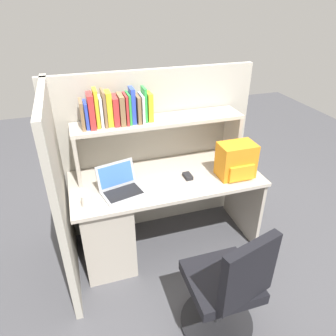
{
  "coord_description": "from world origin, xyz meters",
  "views": [
    {
      "loc": [
        -0.66,
        -2.15,
        2.12
      ],
      "look_at": [
        0.0,
        -0.05,
        0.85
      ],
      "focal_mm": 33.37,
      "sensor_mm": 36.0,
      "label": 1
    }
  ],
  "objects": [
    {
      "name": "reference_books_on_shelf",
      "position": [
        -0.35,
        0.2,
        1.3
      ],
      "size": [
        0.56,
        0.18,
        0.29
      ],
      "color": "olive",
      "rests_on": "overhead_hutch"
    },
    {
      "name": "backpack",
      "position": [
        0.57,
        -0.15,
        0.87
      ],
      "size": [
        0.3,
        0.23,
        0.29
      ],
      "color": "orange",
      "rests_on": "desk"
    },
    {
      "name": "laptop",
      "position": [
        -0.4,
        -0.09,
        0.78
      ],
      "size": [
        0.36,
        0.33,
        0.22
      ],
      "color": "#B7BABF",
      "rests_on": "desk"
    },
    {
      "name": "paper_cup",
      "position": [
        -0.67,
        -0.2,
        0.78
      ],
      "size": [
        0.08,
        0.08,
        0.09
      ],
      "primitive_type": "cylinder",
      "color": "white",
      "rests_on": "desk"
    },
    {
      "name": "overhead_hutch",
      "position": [
        0.0,
        0.2,
        1.08
      ],
      "size": [
        1.44,
        0.28,
        0.45
      ],
      "color": "#B3A99C",
      "rests_on": "desk"
    },
    {
      "name": "computer_mouse",
      "position": [
        0.17,
        -0.06,
        0.75
      ],
      "size": [
        0.06,
        0.11,
        0.03
      ],
      "primitive_type": "cube",
      "rotation": [
        0.0,
        0.0,
        0.04
      ],
      "color": "#262628",
      "rests_on": "desk"
    },
    {
      "name": "office_chair",
      "position": [
        0.11,
        -0.97,
        0.39
      ],
      "size": [
        0.52,
        0.54,
        0.93
      ],
      "rotation": [
        0.0,
        0.0,
        3.41
      ],
      "color": "black",
      "rests_on": "ground_plane"
    },
    {
      "name": "desk",
      "position": [
        -0.39,
        0.0,
        0.4
      ],
      "size": [
        1.6,
        0.7,
        0.73
      ],
      "color": "beige",
      "rests_on": "ground_plane"
    },
    {
      "name": "ground_plane",
      "position": [
        0.0,
        0.0,
        0.0
      ],
      "size": [
        8.0,
        8.0,
        0.0
      ],
      "primitive_type": "plane",
      "color": "#4C4C51"
    },
    {
      "name": "cubicle_partition_rear",
      "position": [
        0.0,
        0.38,
        0.78
      ],
      "size": [
        1.84,
        0.05,
        1.55
      ],
      "primitive_type": "cube",
      "color": "#B2ADA0",
      "rests_on": "ground_plane"
    },
    {
      "name": "cubicle_partition_left",
      "position": [
        -0.85,
        -0.05,
        0.78
      ],
      "size": [
        0.05,
        1.06,
        1.55
      ],
      "primitive_type": "cube",
      "color": "#B2ADA0",
      "rests_on": "ground_plane"
    }
  ]
}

